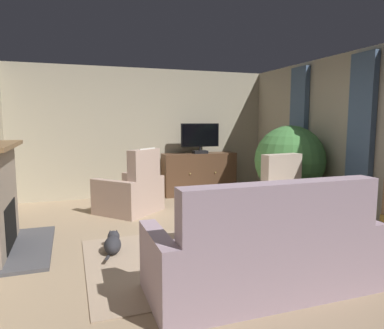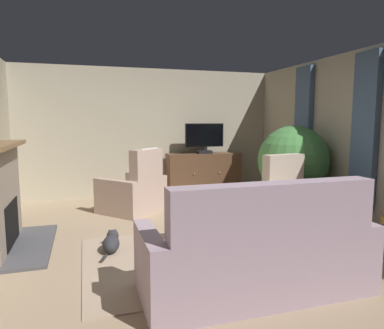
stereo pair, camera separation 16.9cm
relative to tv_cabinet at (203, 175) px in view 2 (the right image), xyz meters
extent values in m
cube|color=tan|center=(-1.07, -2.74, -0.43)|extent=(5.85, 6.68, 0.04)
cube|color=#B2A88E|center=(-1.07, 0.35, 0.89)|extent=(5.85, 0.10, 2.60)
cube|color=#BBB095|center=(1.61, -2.74, 0.89)|extent=(0.10, 6.68, 2.60)
cube|color=slate|center=(1.50, -2.80, 1.02)|extent=(0.10, 0.44, 2.19)
cube|color=slate|center=(1.50, -1.30, 1.02)|extent=(0.10, 0.44, 2.19)
cube|color=tan|center=(-1.42, -3.27, -0.41)|extent=(2.08, 1.95, 0.01)
cube|color=#4C4C51|center=(-3.06, -2.35, -0.39)|extent=(0.50, 1.53, 0.04)
cube|color=black|center=(-3.30, -2.35, -0.09)|extent=(0.10, 0.75, 0.52)
cube|color=#402A1C|center=(0.00, 0.00, -0.38)|extent=(1.49, 0.36, 0.06)
cube|color=brown|center=(0.00, 0.00, 0.02)|extent=(1.55, 0.42, 0.87)
sphere|color=tan|center=(-0.28, -0.23, 0.07)|extent=(0.03, 0.03, 0.03)
sphere|color=tan|center=(0.28, -0.23, 0.07)|extent=(0.03, 0.03, 0.03)
cube|color=black|center=(0.00, -0.05, 0.49)|extent=(0.30, 0.20, 0.06)
cylinder|color=black|center=(0.00, -0.05, 0.56)|extent=(0.04, 0.04, 0.08)
cube|color=black|center=(0.00, -0.05, 0.84)|extent=(0.82, 0.05, 0.48)
cube|color=black|center=(0.00, -0.08, 0.84)|extent=(0.78, 0.01, 0.44)
cube|color=brown|center=(-0.89, -2.96, -0.01)|extent=(0.90, 0.61, 0.03)
cylinder|color=brown|center=(-0.49, -2.78, -0.22)|extent=(0.04, 0.04, 0.39)
cylinder|color=brown|center=(-1.24, -2.70, -0.22)|extent=(0.04, 0.04, 0.39)
cylinder|color=brown|center=(-0.53, -3.21, -0.22)|extent=(0.04, 0.04, 0.39)
cylinder|color=brown|center=(-1.28, -3.13, -0.22)|extent=(0.04, 0.04, 0.39)
cube|color=black|center=(-0.95, -2.86, 0.02)|extent=(0.18, 0.08, 0.02)
cube|color=silver|center=(-0.76, -2.99, 0.01)|extent=(0.35, 0.30, 0.01)
cube|color=#AD93A3|center=(-0.94, -4.17, -0.20)|extent=(1.77, 0.86, 0.42)
cube|color=#AD93A3|center=(-0.94, -4.49, 0.33)|extent=(1.77, 0.20, 0.64)
cube|color=#AD93A3|center=(-1.90, -4.17, -0.09)|extent=(0.15, 0.86, 0.64)
cube|color=#AD93A3|center=(0.02, -4.17, -0.09)|extent=(0.15, 0.86, 0.64)
cube|color=tan|center=(-0.76, -4.30, 0.12)|extent=(0.37, 0.15, 0.36)
cube|color=#BC9E8E|center=(-1.64, -0.98, -0.21)|extent=(1.06, 1.07, 0.40)
cube|color=#BC9E8E|center=(-1.42, -1.24, 0.33)|extent=(0.61, 0.57, 0.69)
cube|color=#BC9E8E|center=(-1.94, -1.24, -0.11)|extent=(0.66, 0.72, 0.60)
cube|color=#BC9E8E|center=(-1.35, -0.72, -0.11)|extent=(0.66, 0.72, 0.60)
cube|color=white|center=(-1.37, -1.29, 0.57)|extent=(0.31, 0.28, 0.24)
cube|color=#C6B29E|center=(0.44, -2.78, -0.19)|extent=(0.73, 0.93, 0.44)
cube|color=#C6B29E|center=(0.40, -2.45, 0.34)|extent=(0.64, 0.26, 0.62)
cube|color=#C6B29E|center=(0.81, -2.73, -0.09)|extent=(0.24, 0.87, 0.64)
cube|color=#C6B29E|center=(0.07, -2.83, -0.09)|extent=(0.24, 0.87, 0.64)
cylinder|color=brown|center=(0.79, -3.93, -0.21)|extent=(0.04, 0.04, 0.41)
cylinder|color=slate|center=(0.99, -1.79, -0.24)|extent=(0.27, 0.27, 0.35)
sphere|color=#4C8E47|center=(0.99, -1.79, 0.46)|extent=(1.19, 1.19, 1.19)
ellipsoid|color=#2D2D33|center=(-2.13, -2.83, -0.31)|extent=(0.25, 0.37, 0.20)
sphere|color=#2D2D33|center=(-2.09, -2.61, -0.28)|extent=(0.15, 0.15, 0.15)
cone|color=#2D2D33|center=(-2.13, -2.60, -0.21)|extent=(0.04, 0.04, 0.04)
cone|color=#2D2D33|center=(-2.05, -2.61, -0.21)|extent=(0.04, 0.04, 0.04)
cylinder|color=#2D2D33|center=(-2.21, -3.09, -0.35)|extent=(0.07, 0.22, 0.09)
camera|label=1|loc=(-2.55, -6.89, 1.14)|focal=32.93mm
camera|label=2|loc=(-2.39, -6.94, 1.14)|focal=32.93mm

